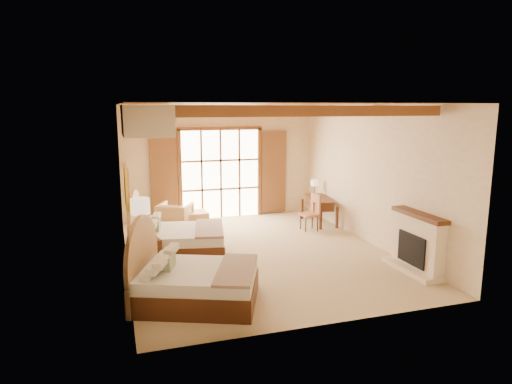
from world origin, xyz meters
name	(u,v)px	position (x,y,z in m)	size (l,w,h in m)	color
floor	(257,253)	(0.00, 0.00, 0.00)	(7.00, 7.00, 0.00)	tan
wall_back	(220,162)	(0.00, 3.50, 1.60)	(5.50, 5.50, 0.00)	beige
wall_left	(123,187)	(-2.75, 0.00, 1.60)	(7.00, 7.00, 0.00)	beige
wall_right	(371,175)	(2.75, 0.00, 1.60)	(7.00, 7.00, 0.00)	beige
ceiling	(257,104)	(0.00, 0.00, 3.20)	(7.00, 7.00, 0.00)	#B97C3D
ceiling_beams	(257,110)	(0.00, 0.00, 3.08)	(5.39, 4.60, 0.18)	brown
french_doors	(221,174)	(0.00, 3.44, 1.25)	(3.95, 0.08, 2.60)	white
fireplace	(417,246)	(2.60, -2.00, 0.51)	(0.46, 1.40, 1.16)	beige
painting	(126,186)	(-2.70, -0.75, 1.75)	(0.06, 0.95, 0.75)	gold
canopy_valance	(146,120)	(-2.40, -2.00, 2.95)	(0.70, 1.40, 0.45)	beige
bed_near	(188,281)	(-1.86, -2.17, 0.38)	(2.41, 2.04, 1.26)	#4B2A12
bed_far	(172,239)	(-1.80, 0.32, 0.38)	(2.19, 1.80, 1.27)	#4B2A12
nightstand	(145,255)	(-2.42, -0.38, 0.32)	(0.53, 0.53, 0.64)	#4B2A12
floor_lamp	(140,212)	(-2.50, -1.10, 1.34)	(0.33, 0.33, 1.58)	#322814
armchair	(175,217)	(-1.47, 2.34, 0.37)	(0.79, 0.81, 0.74)	tan
ottoman	(196,220)	(-0.92, 2.46, 0.22)	(0.60, 0.60, 0.44)	tan
desk	(319,210)	(2.39, 1.96, 0.38)	(0.87, 1.42, 0.71)	#4B2A12
desk_chair	(310,219)	(1.86, 1.36, 0.29)	(0.46, 0.46, 0.95)	#985D3B
desk_lamp	(314,183)	(2.47, 2.45, 1.02)	(0.21, 0.21, 0.41)	#322814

